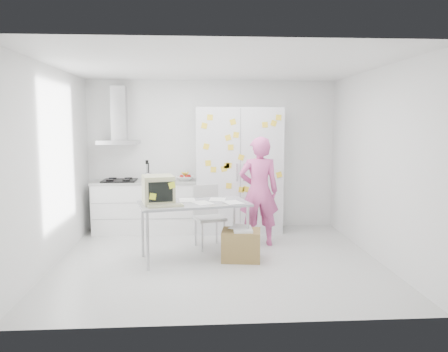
{
  "coord_description": "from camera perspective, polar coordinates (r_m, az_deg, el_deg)",
  "views": [
    {
      "loc": [
        -0.31,
        -6.0,
        1.93
      ],
      "look_at": [
        0.13,
        0.67,
        1.12
      ],
      "focal_mm": 35.0,
      "sensor_mm": 36.0,
      "label": 1
    }
  ],
  "objects": [
    {
      "name": "chair",
      "position": [
        6.85,
        -2.1,
        -4.75
      ],
      "size": [
        0.54,
        0.54,
        0.96
      ],
      "rotation": [
        0.0,
        0.0,
        0.29
      ],
      "color": "#B8B8B6",
      "rests_on": "ground"
    },
    {
      "name": "cardboard_box",
      "position": [
        6.26,
        2.26,
        -8.93
      ],
      "size": [
        0.6,
        0.51,
        0.47
      ],
      "rotation": [
        0.0,
        0.0,
        -0.15
      ],
      "color": "olive",
      "rests_on": "ground"
    },
    {
      "name": "counter_run",
      "position": [
        7.89,
        -10.16,
        -3.85
      ],
      "size": [
        1.84,
        0.63,
        1.28
      ],
      "color": "white",
      "rests_on": "ground"
    },
    {
      "name": "range_hood",
      "position": [
        7.95,
        -13.54,
        6.93
      ],
      "size": [
        0.7,
        0.48,
        1.01
      ],
      "color": "silver",
      "rests_on": "walls"
    },
    {
      "name": "floor",
      "position": [
        6.32,
        -0.77,
        -10.98
      ],
      "size": [
        4.5,
        4.0,
        0.02
      ],
      "primitive_type": "cube",
      "color": "silver",
      "rests_on": "ground"
    },
    {
      "name": "ceiling",
      "position": [
        6.06,
        -0.81,
        14.21
      ],
      "size": [
        4.5,
        4.0,
        0.02
      ],
      "primitive_type": "cube",
      "color": "white",
      "rests_on": "walls"
    },
    {
      "name": "tall_cabinet",
      "position": [
        7.76,
        1.9,
        0.77
      ],
      "size": [
        1.5,
        0.68,
        2.2
      ],
      "color": "silver",
      "rests_on": "ground"
    },
    {
      "name": "walls",
      "position": [
        6.75,
        -1.1,
        1.99
      ],
      "size": [
        4.52,
        4.01,
        2.7
      ],
      "color": "white",
      "rests_on": "ground"
    },
    {
      "name": "desk",
      "position": [
        6.14,
        -6.85,
        -2.64
      ],
      "size": [
        1.65,
        1.07,
        1.21
      ],
      "rotation": [
        0.0,
        0.0,
        0.22
      ],
      "color": "#92949C",
      "rests_on": "ground"
    },
    {
      "name": "person",
      "position": [
        6.91,
        4.58,
        -2.0
      ],
      "size": [
        0.63,
        0.42,
        1.72
      ],
      "primitive_type": "imported",
      "rotation": [
        0.0,
        0.0,
        3.13
      ],
      "color": "#D45297",
      "rests_on": "ground"
    }
  ]
}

